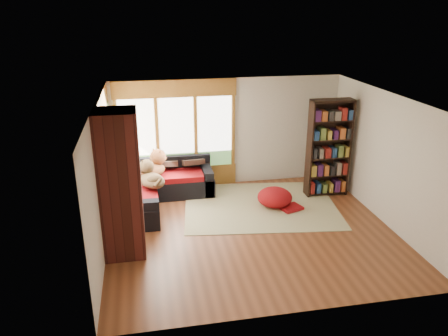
{
  "coord_description": "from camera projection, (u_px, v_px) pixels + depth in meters",
  "views": [
    {
      "loc": [
        -1.94,
        -7.38,
        4.18
      ],
      "look_at": [
        -0.34,
        1.05,
        0.95
      ],
      "focal_mm": 35.0,
      "sensor_mm": 36.0,
      "label": 1
    }
  ],
  "objects": [
    {
      "name": "wall_right",
      "position": [
        387.0,
        160.0,
        8.62
      ],
      "size": [
        0.04,
        5.0,
        2.6
      ],
      "primitive_type": "cube",
      "color": "silver",
      "rests_on": "ground"
    },
    {
      "name": "pouf",
      "position": [
        275.0,
        197.0,
        9.58
      ],
      "size": [
        0.97,
        0.97,
        0.41
      ],
      "primitive_type": "ellipsoid",
      "rotation": [
        0.0,
        0.0,
        -0.34
      ],
      "color": "maroon",
      "rests_on": "area_rug"
    },
    {
      "name": "windows_left",
      "position": [
        106.0,
        155.0,
        8.76
      ],
      "size": [
        0.1,
        2.62,
        1.9
      ],
      "color": "olive",
      "rests_on": "wall_left"
    },
    {
      "name": "floor",
      "position": [
        251.0,
        230.0,
        8.6
      ],
      "size": [
        5.5,
        5.5,
        0.0
      ],
      "primitive_type": "plane",
      "color": "brown",
      "rests_on": "ground"
    },
    {
      "name": "wall_front",
      "position": [
        298.0,
        234.0,
        5.84
      ],
      "size": [
        5.5,
        0.04,
        2.6
      ],
      "primitive_type": "cube",
      "color": "silver",
      "rests_on": "ground"
    },
    {
      "name": "bookshelf",
      "position": [
        329.0,
        148.0,
        9.87
      ],
      "size": [
        0.96,
        0.32,
        2.24
      ],
      "color": "black",
      "rests_on": "ground"
    },
    {
      "name": "throw_pillows",
      "position": [
        150.0,
        168.0,
        9.61
      ],
      "size": [
        1.98,
        1.68,
        0.45
      ],
      "color": "#2E2018",
      "rests_on": "sectional_sofa"
    },
    {
      "name": "sectional_sofa",
      "position": [
        148.0,
        190.0,
        9.72
      ],
      "size": [
        2.2,
        2.2,
        0.8
      ],
      "rotation": [
        0.0,
        0.0,
        0.02
      ],
      "color": "black",
      "rests_on": "ground"
    },
    {
      "name": "wall_left",
      "position": [
        101.0,
        179.0,
        7.66
      ],
      "size": [
        0.04,
        5.0,
        2.6
      ],
      "primitive_type": "cube",
      "color": "silver",
      "rests_on": "ground"
    },
    {
      "name": "dog_brindle",
      "position": [
        151.0,
        176.0,
        9.25
      ],
      "size": [
        0.72,
        0.91,
        0.45
      ],
      "rotation": [
        0.0,
        0.0,
        1.89
      ],
      "color": "#3A2A1C",
      "rests_on": "sectional_sofa"
    },
    {
      "name": "area_rug",
      "position": [
        260.0,
        205.0,
        9.66
      ],
      "size": [
        3.59,
        2.92,
        0.01
      ],
      "primitive_type": "cube",
      "rotation": [
        0.0,
        0.0,
        -0.13
      ],
      "color": "beige",
      "rests_on": "ground"
    },
    {
      "name": "roller_blind",
      "position": [
        108.0,
        125.0,
        9.38
      ],
      "size": [
        0.03,
        0.72,
        0.9
      ],
      "primitive_type": "cube",
      "color": "olive",
      "rests_on": "wall_left"
    },
    {
      "name": "dog_tan",
      "position": [
        150.0,
        167.0,
        9.67
      ],
      "size": [
        1.05,
        1.03,
        0.52
      ],
      "rotation": [
        0.0,
        0.0,
        0.72
      ],
      "color": "brown",
      "rests_on": "sectional_sofa"
    },
    {
      "name": "ceiling",
      "position": [
        254.0,
        100.0,
        7.69
      ],
      "size": [
        5.5,
        5.5,
        0.0
      ],
      "primitive_type": "plane",
      "color": "white"
    },
    {
      "name": "brick_chimney",
      "position": [
        120.0,
        185.0,
        7.4
      ],
      "size": [
        0.7,
        0.7,
        2.6
      ],
      "primitive_type": "cube",
      "color": "#471914",
      "rests_on": "ground"
    },
    {
      "name": "windows_back",
      "position": [
        177.0,
        133.0,
        10.19
      ],
      "size": [
        2.82,
        0.1,
        1.9
      ],
      "color": "olive",
      "rests_on": "wall_back"
    },
    {
      "name": "wall_back",
      "position": [
        227.0,
        133.0,
        10.44
      ],
      "size": [
        5.5,
        0.04,
        2.6
      ],
      "primitive_type": "cube",
      "color": "silver",
      "rests_on": "ground"
    }
  ]
}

